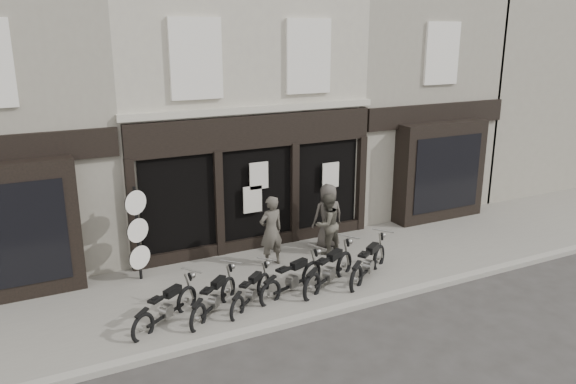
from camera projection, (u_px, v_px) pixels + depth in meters
name	position (u px, v px, depth m)	size (l,w,h in m)	color
ground_plane	(307.00, 291.00, 13.59)	(90.00, 90.00, 0.00)	#2D2B28
pavement	(290.00, 275.00, 14.35)	(30.00, 4.20, 0.12)	slate
kerb	(334.00, 311.00, 12.51)	(30.00, 0.25, 0.13)	gray
central_building	(217.00, 97.00, 17.57)	(7.30, 6.22, 8.34)	#B1AC98
neighbour_right	(383.00, 89.00, 20.30)	(5.60, 6.73, 8.34)	gray
filler_right	(538.00, 79.00, 23.93)	(11.00, 6.00, 8.20)	gray
motorcycle_0	(167.00, 310.00, 11.85)	(1.79, 1.37, 0.98)	black
motorcycle_1	(214.00, 300.00, 12.28)	(1.65, 1.55, 0.98)	black
motorcycle_2	(251.00, 294.00, 12.65)	(1.58, 1.38, 0.91)	black
motorcycle_3	(292.00, 281.00, 13.21)	(2.02, 1.03, 1.02)	black
motorcycle_4	(329.00, 273.00, 13.58)	(2.07, 1.37, 1.09)	black
motorcycle_5	(368.00, 265.00, 14.04)	(1.96, 1.47, 1.07)	black
man_left	(271.00, 231.00, 14.59)	(0.69, 0.45, 1.88)	#48433B
man_centre	(327.00, 224.00, 15.41)	(0.82, 0.64, 1.69)	#49453B
man_right	(328.00, 216.00, 15.84)	(0.90, 0.59, 1.84)	#413C36
advert_sign_post	(138.00, 238.00, 13.68)	(0.57, 0.39, 2.50)	black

